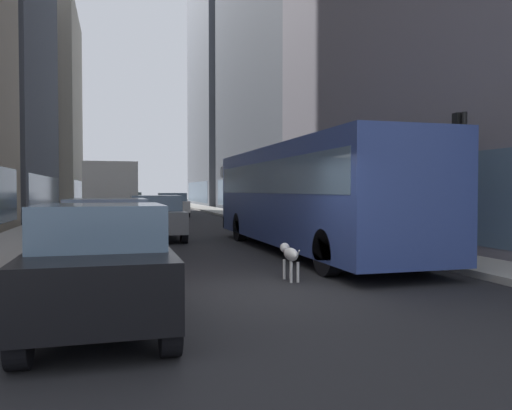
{
  "coord_description": "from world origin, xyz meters",
  "views": [
    {
      "loc": [
        -2.61,
        -8.49,
        1.8
      ],
      "look_at": [
        1.12,
        4.85,
        1.4
      ],
      "focal_mm": 35.42,
      "sensor_mm": 36.0,
      "label": 1
    }
  ],
  "objects_px": {
    "box_truck": "(111,193)",
    "traffic_light_near": "(461,162)",
    "car_yellow_taxi": "(131,201)",
    "car_black_suv": "(101,263)",
    "transit_bus": "(306,191)",
    "car_grey_wagon": "(155,217)",
    "car_white_van": "(172,204)",
    "car_blue_hatchback": "(113,200)",
    "dalmatian_dog": "(290,255)",
    "car_red_coupe": "(107,234)"
  },
  "relations": [
    {
      "from": "box_truck",
      "to": "traffic_light_near",
      "type": "height_order",
      "value": "traffic_light_near"
    },
    {
      "from": "car_yellow_taxi",
      "to": "traffic_light_near",
      "type": "height_order",
      "value": "traffic_light_near"
    },
    {
      "from": "traffic_light_near",
      "to": "car_white_van",
      "type": "bearing_deg",
      "value": 98.19
    },
    {
      "from": "car_grey_wagon",
      "to": "dalmatian_dog",
      "type": "distance_m",
      "value": 9.59
    },
    {
      "from": "car_white_van",
      "to": "box_truck",
      "type": "relative_size",
      "value": 0.62
    },
    {
      "from": "transit_bus",
      "to": "car_white_van",
      "type": "xyz_separation_m",
      "value": [
        -1.6,
        21.52,
        -0.95
      ]
    },
    {
      "from": "car_white_van",
      "to": "car_blue_hatchback",
      "type": "distance_m",
      "value": 18.65
    },
    {
      "from": "car_yellow_taxi",
      "to": "car_black_suv",
      "type": "relative_size",
      "value": 1.11
    },
    {
      "from": "car_black_suv",
      "to": "transit_bus",
      "type": "bearing_deg",
      "value": 50.64
    },
    {
      "from": "car_yellow_taxi",
      "to": "box_truck",
      "type": "distance_m",
      "value": 21.55
    },
    {
      "from": "dalmatian_dog",
      "to": "box_truck",
      "type": "bearing_deg",
      "value": 102.21
    },
    {
      "from": "transit_bus",
      "to": "car_yellow_taxi",
      "type": "relative_size",
      "value": 2.55
    },
    {
      "from": "traffic_light_near",
      "to": "car_red_coupe",
      "type": "bearing_deg",
      "value": 164.45
    },
    {
      "from": "car_black_suv",
      "to": "dalmatian_dog",
      "type": "height_order",
      "value": "car_black_suv"
    },
    {
      "from": "car_grey_wagon",
      "to": "dalmatian_dog",
      "type": "relative_size",
      "value": 4.73
    },
    {
      "from": "car_white_van",
      "to": "car_blue_hatchback",
      "type": "bearing_deg",
      "value": 102.38
    },
    {
      "from": "car_white_van",
      "to": "car_red_coupe",
      "type": "bearing_deg",
      "value": -99.63
    },
    {
      "from": "car_yellow_taxi",
      "to": "car_blue_hatchback",
      "type": "distance_m",
      "value": 6.41
    },
    {
      "from": "box_truck",
      "to": "car_grey_wagon",
      "type": "bearing_deg",
      "value": -77.22
    },
    {
      "from": "box_truck",
      "to": "traffic_light_near",
      "type": "distance_m",
      "value": 18.0
    },
    {
      "from": "transit_bus",
      "to": "traffic_light_near",
      "type": "bearing_deg",
      "value": -63.45
    },
    {
      "from": "transit_bus",
      "to": "dalmatian_dog",
      "type": "xyz_separation_m",
      "value": [
        -2.04,
        -4.38,
        -1.26
      ]
    },
    {
      "from": "car_red_coupe",
      "to": "car_black_suv",
      "type": "distance_m",
      "value": 4.77
    },
    {
      "from": "car_white_van",
      "to": "transit_bus",
      "type": "bearing_deg",
      "value": -85.75
    },
    {
      "from": "car_blue_hatchback",
      "to": "transit_bus",
      "type": "bearing_deg",
      "value": -81.98
    },
    {
      "from": "car_grey_wagon",
      "to": "traffic_light_near",
      "type": "relative_size",
      "value": 1.34
    },
    {
      "from": "car_white_van",
      "to": "car_black_suv",
      "type": "height_order",
      "value": "same"
    },
    {
      "from": "car_black_suv",
      "to": "traffic_light_near",
      "type": "height_order",
      "value": "traffic_light_near"
    },
    {
      "from": "car_yellow_taxi",
      "to": "car_blue_hatchback",
      "type": "bearing_deg",
      "value": 104.45
    },
    {
      "from": "transit_bus",
      "to": "car_grey_wagon",
      "type": "height_order",
      "value": "transit_bus"
    },
    {
      "from": "car_yellow_taxi",
      "to": "dalmatian_dog",
      "type": "xyz_separation_m",
      "value": [
        1.96,
        -37.91,
        -0.31
      ]
    },
    {
      "from": "traffic_light_near",
      "to": "dalmatian_dog",
      "type": "bearing_deg",
      "value": -177.52
    },
    {
      "from": "car_white_van",
      "to": "car_blue_hatchback",
      "type": "xyz_separation_m",
      "value": [
        -4.0,
        18.22,
        -0.0
      ]
    },
    {
      "from": "car_red_coupe",
      "to": "car_white_van",
      "type": "xyz_separation_m",
      "value": [
        4.0,
        23.58,
        0.0
      ]
    },
    {
      "from": "car_grey_wagon",
      "to": "car_black_suv",
      "type": "height_order",
      "value": "same"
    },
    {
      "from": "transit_bus",
      "to": "car_black_suv",
      "type": "xyz_separation_m",
      "value": [
        -5.6,
        -6.83,
        -0.96
      ]
    },
    {
      "from": "car_grey_wagon",
      "to": "dalmatian_dog",
      "type": "bearing_deg",
      "value": -78.23
    },
    {
      "from": "car_black_suv",
      "to": "car_blue_hatchback",
      "type": "bearing_deg",
      "value": 90.0
    },
    {
      "from": "transit_bus",
      "to": "car_black_suv",
      "type": "bearing_deg",
      "value": -129.36
    },
    {
      "from": "car_yellow_taxi",
      "to": "transit_bus",
      "type": "bearing_deg",
      "value": -83.2
    },
    {
      "from": "car_yellow_taxi",
      "to": "car_white_van",
      "type": "height_order",
      "value": "same"
    },
    {
      "from": "car_white_van",
      "to": "car_black_suv",
      "type": "relative_size",
      "value": 1.15
    },
    {
      "from": "car_yellow_taxi",
      "to": "car_grey_wagon",
      "type": "bearing_deg",
      "value": -90.0
    },
    {
      "from": "car_red_coupe",
      "to": "dalmatian_dog",
      "type": "bearing_deg",
      "value": -33.14
    },
    {
      "from": "car_blue_hatchback",
      "to": "car_black_suv",
      "type": "xyz_separation_m",
      "value": [
        -0.0,
        -46.56,
        -0.0
      ]
    },
    {
      "from": "car_grey_wagon",
      "to": "box_truck",
      "type": "xyz_separation_m",
      "value": [
        -1.6,
        7.05,
        0.84
      ]
    },
    {
      "from": "car_yellow_taxi",
      "to": "box_truck",
      "type": "xyz_separation_m",
      "value": [
        -1.6,
        -21.47,
        0.84
      ]
    },
    {
      "from": "box_truck",
      "to": "car_blue_hatchback",
      "type": "bearing_deg",
      "value": 90.0
    },
    {
      "from": "transit_bus",
      "to": "box_truck",
      "type": "distance_m",
      "value": 13.29
    },
    {
      "from": "car_red_coupe",
      "to": "box_truck",
      "type": "height_order",
      "value": "box_truck"
    }
  ]
}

